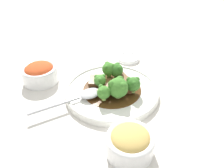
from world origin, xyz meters
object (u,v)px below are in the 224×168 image
Objects in this scene: beef_strip_2 at (95,81)px; side_bowl_kimchi at (40,73)px; beef_strip_1 at (106,90)px; side_bowl_appetizer at (130,142)px; broccoli_floret_5 at (116,70)px; beef_strip_4 at (124,79)px; beef_strip_0 at (123,89)px; broccoli_floret_2 at (118,87)px; broccoli_floret_4 at (100,80)px; serving_spoon at (85,95)px; main_plate at (112,91)px; beef_strip_3 at (112,84)px; broccoli_floret_3 at (109,69)px; broccoli_floret_0 at (104,92)px; broccoli_floret_1 at (133,84)px; sauce_dish at (129,58)px.

beef_strip_2 is 0.58× the size of side_bowl_kimchi.
side_bowl_appetizer is at bearing 53.13° from beef_strip_1.
broccoli_floret_5 is (-0.06, 0.03, 0.02)m from beef_strip_2.
side_bowl_appetizer reaches higher than beef_strip_4.
beef_strip_0 is 0.97× the size of broccoli_floret_2.
broccoli_floret_4 is 0.35× the size of side_bowl_kimchi.
beef_strip_1 is at bearing -44.06° from beef_strip_0.
beef_strip_4 and serving_spoon have the same top height.
serving_spoon is at bearing 91.91° from side_bowl_kimchi.
beef_strip_0 is 0.29× the size of serving_spoon.
beef_strip_3 is (-0.01, -0.01, 0.01)m from main_plate.
side_bowl_appetizer is (0.06, 0.37, -0.00)m from side_bowl_kimchi.
side_bowl_appetizer reaches higher than main_plate.
main_plate is 0.04m from beef_strip_0.
broccoli_floret_2 reaches higher than side_bowl_appetizer.
broccoli_floret_3 reaches higher than side_bowl_appetizer.
beef_strip_3 is at bearing -92.30° from beef_strip_0.
beef_strip_3 is 0.05m from broccoli_floret_5.
main_plate is at bearing 155.43° from serving_spoon.
broccoli_floret_4 is (0.02, -0.07, 0.01)m from beef_strip_0.
broccoli_floret_0 is at bearing 48.62° from broccoli_floret_4.
broccoli_floret_3 is 0.26× the size of serving_spoon.
main_plate is 5.23× the size of beef_strip_1.
beef_strip_4 is at bearing 156.64° from beef_strip_3.
main_plate is at bearing -70.11° from broccoli_floret_1.
broccoli_floret_0 is at bearing 113.40° from serving_spoon.
beef_strip_4 is 0.26m from side_bowl_kimchi.
broccoli_floret_3 is at bearing -112.27° from beef_strip_0.
broccoli_floret_0 is at bearing -122.08° from side_bowl_appetizer.
beef_strip_0 is 0.19m from side_bowl_appetizer.
broccoli_floret_4 is 0.06m from serving_spoon.
beef_strip_4 is at bearing -149.16° from beef_strip_0.
broccoli_floret_2 reaches higher than main_plate.
side_bowl_appetizer reaches higher than beef_strip_0.
broccoli_floret_5 is (-0.07, -0.06, -0.00)m from broccoli_floret_2.
broccoli_floret_5 is 0.13m from serving_spoon.
side_bowl_appetizer is at bearing 36.97° from beef_strip_4.
beef_strip_1 is 1.04× the size of broccoli_floret_3.
broccoli_floret_2 reaches higher than beef_strip_3.
broccoli_floret_3 is (-0.09, -0.06, 0.00)m from broccoli_floret_0.
beef_strip_1 is 1.37× the size of broccoli_floret_4.
broccoli_floret_2 is 1.16× the size of broccoli_floret_3.
side_bowl_kimchi is (0.03, -0.23, -0.01)m from broccoli_floret_0.
main_plate is 2.64× the size of side_bowl_appetizer.
beef_strip_3 is 1.35× the size of broccoli_floret_5.
broccoli_floret_1 is 0.24× the size of serving_spoon.
beef_strip_2 reaches higher than sauce_dish.
side_bowl_appetizer is (0.12, 0.15, 0.00)m from beef_strip_1.
broccoli_floret_1 reaches higher than beef_strip_0.
sauce_dish is at bearing 152.39° from side_bowl_kimchi.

